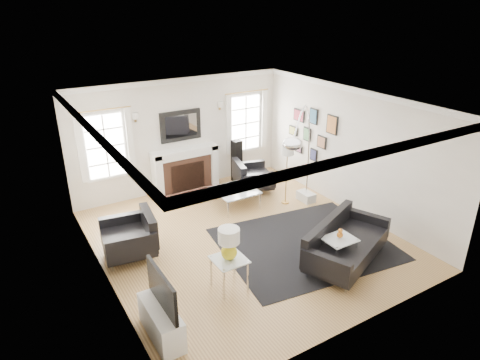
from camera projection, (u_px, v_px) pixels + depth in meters
floor at (244, 238)px, 8.72m from camera, size 6.00×6.00×0.00m
back_wall at (181, 135)px, 10.52m from camera, size 5.50×0.04×2.80m
front_wall at (361, 248)px, 5.81m from camera, size 5.50×0.04×2.80m
left_wall at (99, 209)px, 6.85m from camera, size 0.04×6.00×2.80m
right_wall at (350, 151)px, 9.47m from camera, size 0.04×6.00×2.80m
ceiling at (245, 103)px, 7.61m from camera, size 5.50×6.00×0.02m
crown_molding at (245, 106)px, 7.64m from camera, size 5.50×6.00×0.12m
fireplace at (186, 170)px, 10.70m from camera, size 1.70×0.69×1.11m
mantel_mirror at (181, 126)px, 10.39m from camera, size 1.05×0.07×0.75m
window_left at (105, 146)px, 9.58m from camera, size 1.24×0.15×1.62m
window_right at (245, 123)px, 11.34m from camera, size 1.24×0.15×1.62m
gallery_wall at (311, 131)px, 10.42m from camera, size 0.04×1.73×1.29m
tv_unit at (161, 318)px, 6.09m from camera, size 0.35×1.00×1.09m
area_rug at (305, 244)px, 8.51m from camera, size 3.53×3.06×0.01m
sofa at (344, 244)px, 7.85m from camera, size 2.19×1.61×0.65m
armchair_left at (132, 237)px, 7.99m from camera, size 1.07×1.16×0.71m
armchair_right at (251, 177)px, 10.73m from camera, size 1.09×1.16×0.66m
coffee_table at (235, 191)px, 9.93m from camera, size 0.93×0.93×0.41m
side_table_left at (229, 265)px, 7.04m from camera, size 0.53×0.53×0.58m
nesting_table at (339, 245)px, 7.58m from camera, size 0.56×0.47×0.61m
gourd_lamp at (229, 242)px, 6.87m from camera, size 0.35×0.35×0.56m
orange_vase at (340, 234)px, 7.49m from camera, size 0.11×0.11×0.18m
arc_floor_lamp at (301, 159)px, 8.90m from camera, size 1.85×1.72×2.63m
stick_floor_lamp at (287, 153)px, 9.74m from camera, size 0.30×0.30×1.46m
speaker_tower at (237, 161)px, 11.24m from camera, size 0.24×0.24×1.12m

